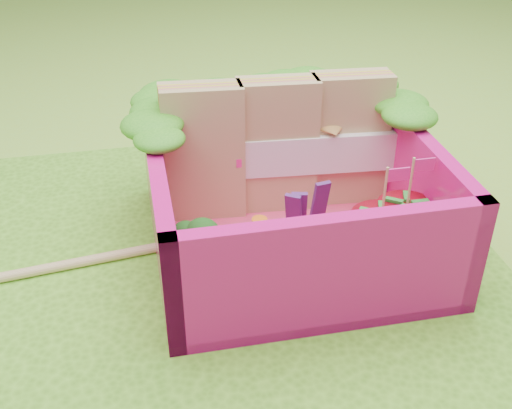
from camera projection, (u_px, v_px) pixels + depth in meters
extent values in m
plane|color=#9BD23B|center=(225.00, 266.00, 3.06)|extent=(14.00, 14.00, 0.00)
cube|color=#58A224|center=(225.00, 264.00, 3.05)|extent=(2.60, 2.60, 0.03)
cube|color=#F23D70|center=(290.00, 239.00, 3.15)|extent=(1.30, 1.30, 0.05)
cube|color=#E41383|center=(263.00, 139.00, 3.53)|extent=(1.30, 0.07, 0.55)
cube|color=#E41383|center=(330.00, 276.00, 2.51)|extent=(1.30, 0.07, 0.55)
cube|color=#E41383|center=(160.00, 210.00, 2.91)|extent=(0.07, 1.30, 0.55)
cube|color=#E41383|center=(413.00, 183.00, 3.12)|extent=(0.07, 1.30, 0.55)
ellipsoid|color=#2D921A|center=(169.00, 92.00, 3.24)|extent=(0.30, 0.30, 0.11)
ellipsoid|color=#2D921A|center=(193.00, 90.00, 3.26)|extent=(0.30, 0.30, 0.11)
ellipsoid|color=#2D921A|center=(217.00, 88.00, 3.28)|extent=(0.30, 0.30, 0.11)
ellipsoid|color=#2D921A|center=(241.00, 86.00, 3.30)|extent=(0.30, 0.30, 0.11)
ellipsoid|color=#2D921A|center=(265.00, 85.00, 3.32)|extent=(0.30, 0.30, 0.11)
ellipsoid|color=#2D921A|center=(288.00, 83.00, 3.34)|extent=(0.30, 0.30, 0.11)
ellipsoid|color=#2D921A|center=(312.00, 81.00, 3.37)|extent=(0.30, 0.30, 0.11)
ellipsoid|color=#2D921A|center=(334.00, 79.00, 3.39)|extent=(0.30, 0.30, 0.11)
ellipsoid|color=#2D921A|center=(357.00, 77.00, 3.41)|extent=(0.30, 0.30, 0.11)
ellipsoid|color=#2D921A|center=(160.00, 134.00, 2.82)|extent=(0.27, 0.27, 0.10)
ellipsoid|color=#2D921A|center=(158.00, 121.00, 2.94)|extent=(0.27, 0.27, 0.10)
ellipsoid|color=#2D921A|center=(156.00, 109.00, 3.06)|extent=(0.27, 0.27, 0.10)
ellipsoid|color=#2D921A|center=(153.00, 98.00, 3.17)|extent=(0.27, 0.27, 0.10)
ellipsoid|color=#2D921A|center=(407.00, 112.00, 3.02)|extent=(0.27, 0.27, 0.10)
ellipsoid|color=#2D921A|center=(395.00, 101.00, 3.14)|extent=(0.27, 0.27, 0.10)
ellipsoid|color=#2D921A|center=(385.00, 90.00, 3.26)|extent=(0.27, 0.27, 0.10)
ellipsoid|color=#2D921A|center=(375.00, 80.00, 3.37)|extent=(0.27, 0.27, 0.10)
cube|color=tan|center=(203.00, 152.00, 3.14)|extent=(0.40, 0.18, 0.69)
cube|color=tan|center=(277.00, 145.00, 3.20)|extent=(0.40, 0.18, 0.69)
cube|color=tan|center=(348.00, 139.00, 3.26)|extent=(0.40, 0.18, 0.69)
cube|color=white|center=(277.00, 151.00, 3.22)|extent=(1.26, 0.27, 0.20)
cylinder|color=#61A952|center=(195.00, 267.00, 2.81)|extent=(0.12, 0.12, 0.14)
ellipsoid|color=#124414|center=(194.00, 244.00, 2.74)|extent=(0.30, 0.30, 0.12)
cylinder|color=orange|center=(238.00, 261.00, 2.77)|extent=(0.07, 0.07, 0.23)
cylinder|color=orange|center=(259.00, 246.00, 2.82)|extent=(0.07, 0.07, 0.28)
cube|color=#451A5E|center=(295.00, 227.00, 2.86)|extent=(0.07, 0.05, 0.38)
cube|color=#451A5E|center=(298.00, 224.00, 2.88)|extent=(0.07, 0.04, 0.38)
cube|color=#451A5E|center=(318.00, 214.00, 2.95)|extent=(0.07, 0.03, 0.38)
cone|color=red|center=(379.00, 242.00, 2.86)|extent=(0.27, 0.27, 0.27)
cylinder|color=#CFB874|center=(385.00, 192.00, 2.72)|extent=(0.01, 0.01, 0.24)
cube|color=#FC2A98|center=(398.00, 175.00, 2.69)|extent=(0.10, 0.01, 0.06)
cone|color=red|center=(404.00, 230.00, 2.93)|extent=(0.27, 0.27, 0.27)
cylinder|color=#CFB874|center=(411.00, 182.00, 2.80)|extent=(0.01, 0.01, 0.24)
cube|color=#FC2A98|center=(424.00, 165.00, 2.76)|extent=(0.10, 0.01, 0.06)
cube|color=#6FC13C|center=(390.00, 224.00, 3.18)|extent=(0.33, 0.14, 0.05)
cube|color=#6FC13C|center=(355.00, 272.00, 2.86)|extent=(0.20, 0.32, 0.05)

